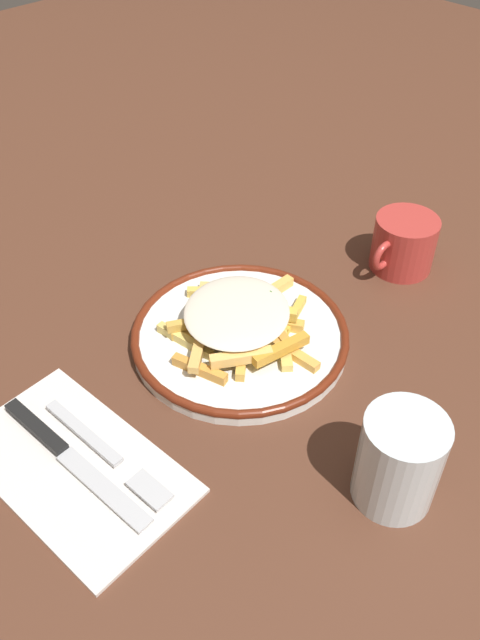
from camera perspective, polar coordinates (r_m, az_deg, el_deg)
ground_plane at (r=0.77m, az=-0.00°, el=-1.91°), size 2.60×2.60×0.00m
plate at (r=0.76m, az=-0.00°, el=-1.35°), size 0.25×0.25×0.02m
fries_heap at (r=0.74m, az=-0.05°, el=-0.04°), size 0.20×0.20×0.04m
napkin at (r=0.67m, az=-14.33°, el=-12.22°), size 0.15×0.24×0.01m
fork at (r=0.66m, az=-11.76°, el=-11.20°), size 0.03×0.18×0.01m
knife at (r=0.67m, az=-15.43°, el=-10.91°), size 0.03×0.21×0.01m
water_glass at (r=0.61m, az=13.79°, el=-11.89°), size 0.08×0.08×0.10m
coffee_mug at (r=0.88m, az=14.14°, el=6.52°), size 0.11×0.08×0.07m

